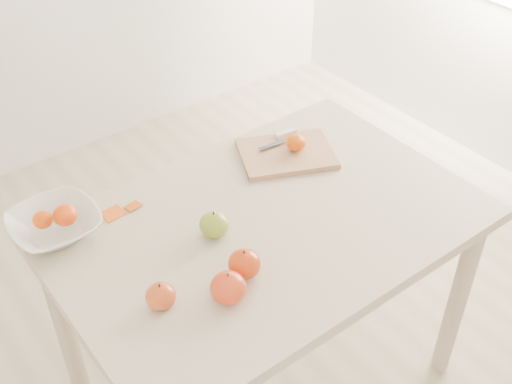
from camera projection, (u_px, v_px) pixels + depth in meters
ground at (264, 378)px, 2.29m from camera, size 3.50×3.50×0.00m
table at (266, 245)px, 1.88m from camera, size 1.20×0.80×0.75m
cutting_board at (286, 154)px, 2.06m from camera, size 0.36×0.32×0.02m
board_tangerine at (296, 143)px, 2.04m from camera, size 0.06×0.06×0.05m
fruit_bowl at (55, 225)px, 1.76m from camera, size 0.24×0.24×0.06m
bowl_tangerine_near at (43, 220)px, 1.74m from camera, size 0.05×0.05×0.05m
bowl_tangerine_far at (65, 215)px, 1.74m from camera, size 0.07×0.07×0.06m
orange_peel_a at (113, 215)px, 1.83m from camera, size 0.06×0.05×0.01m
orange_peel_b at (133, 207)px, 1.86m from camera, size 0.05×0.04×0.01m
paring_knife at (284, 135)px, 2.12m from camera, size 0.17×0.05×0.01m
apple_green at (214, 224)px, 1.75m from camera, size 0.08×0.08×0.07m
apple_red_b at (244, 264)px, 1.63m from camera, size 0.08×0.08×0.08m
apple_red_d at (161, 296)px, 1.55m from camera, size 0.08×0.08×0.07m
apple_red_c at (228, 288)px, 1.56m from camera, size 0.09×0.09×0.08m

